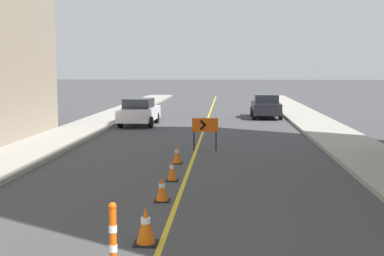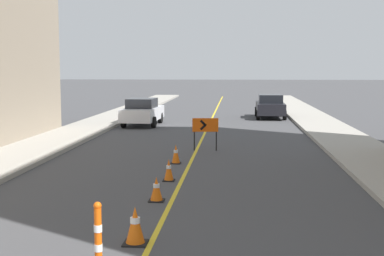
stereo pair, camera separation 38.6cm
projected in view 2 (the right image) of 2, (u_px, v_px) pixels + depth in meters
name	position (u px, v px, depth m)	size (l,w,h in m)	color
lane_stripe	(209.00, 123.00, 32.35)	(0.12, 61.31, 0.01)	gold
sidewalk_left	(104.00, 121.00, 32.88)	(2.73, 61.31, 0.16)	#9E998E
sidewalk_right	(319.00, 123.00, 31.81)	(2.73, 61.31, 0.16)	#9E998E
traffic_cone_third	(135.00, 225.00, 10.20)	(0.46, 0.46, 0.73)	black
traffic_cone_fourth	(156.00, 189.00, 13.49)	(0.39, 0.39, 0.62)	black
traffic_cone_fifth	(169.00, 170.00, 15.92)	(0.35, 0.35, 0.66)	black
traffic_cone_farthest	(176.00, 154.00, 18.80)	(0.35, 0.35, 0.68)	black
delineator_post_front	(98.00, 247.00, 8.37)	(0.37, 0.37, 1.29)	black
arrow_barricade_primary	(205.00, 127.00, 21.69)	(1.06, 0.16, 1.32)	#EF560C
parked_car_curb_near	(142.00, 112.00, 31.22)	(1.99, 4.37, 1.59)	silver
parked_car_curb_mid	(270.00, 106.00, 35.70)	(1.94, 4.31, 1.59)	black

